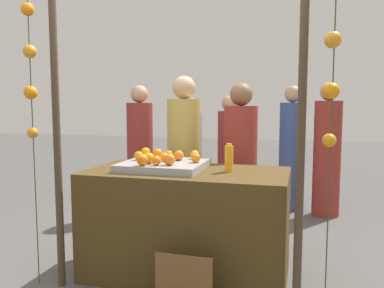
{
  "coord_description": "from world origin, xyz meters",
  "views": [
    {
      "loc": [
        0.91,
        -3.11,
        1.44
      ],
      "look_at": [
        0.0,
        0.15,
        1.08
      ],
      "focal_mm": 37.84,
      "sensor_mm": 36.0,
      "label": 1
    }
  ],
  "objects": [
    {
      "name": "orange_8",
      "position": [
        -0.1,
        -0.14,
        0.98
      ],
      "size": [
        0.09,
        0.09,
        0.09
      ],
      "primitive_type": "sphere",
      "color": "orange",
      "rests_on": "orange_tray"
    },
    {
      "name": "garland_strand_left",
      "position": [
        -1.08,
        -0.49,
        1.66
      ],
      "size": [
        0.11,
        0.1,
        2.21
      ],
      "color": "#2D4C23",
      "rests_on": "ground_plane"
    },
    {
      "name": "juice_bottle",
      "position": [
        0.34,
        0.03,
        0.98
      ],
      "size": [
        0.07,
        0.07,
        0.23
      ],
      "color": "orange",
      "rests_on": "stall_counter"
    },
    {
      "name": "orange_2",
      "position": [
        0.06,
        0.04,
        0.97
      ],
      "size": [
        0.08,
        0.08,
        0.08
      ],
      "primitive_type": "sphere",
      "color": "orange",
      "rests_on": "orange_tray"
    },
    {
      "name": "crowd_person_3",
      "position": [
        -0.06,
        2.22,
        0.7
      ],
      "size": [
        0.3,
        0.3,
        1.5
      ],
      "color": "maroon",
      "rests_on": "ground_plane"
    },
    {
      "name": "orange_tray",
      "position": [
        -0.21,
        0.02,
        0.91
      ],
      "size": [
        0.66,
        0.61,
        0.06
      ],
      "primitive_type": "cube",
      "color": "#9EA0A5",
      "rests_on": "stall_counter"
    },
    {
      "name": "orange_1",
      "position": [
        -0.11,
        0.12,
        0.98
      ],
      "size": [
        0.09,
        0.09,
        0.09
      ],
      "primitive_type": "sphere",
      "color": "orange",
      "rests_on": "orange_tray"
    },
    {
      "name": "canopy_post_left",
      "position": [
        -0.89,
        -0.46,
        1.17
      ],
      "size": [
        0.06,
        0.06,
        2.34
      ],
      "primitive_type": "cylinder",
      "color": "#473828",
      "rests_on": "ground_plane"
    },
    {
      "name": "crowd_person_0",
      "position": [
        0.76,
        2.36,
        0.76
      ],
      "size": [
        0.33,
        0.33,
        1.63
      ],
      "color": "#384C8C",
      "rests_on": "ground_plane"
    },
    {
      "name": "orange_3",
      "position": [
        -0.33,
        0.2,
        0.98
      ],
      "size": [
        0.08,
        0.08,
        0.08
      ],
      "primitive_type": "sphere",
      "color": "orange",
      "rests_on": "orange_tray"
    },
    {
      "name": "crowd_person_4",
      "position": [
        -0.47,
        1.71,
        0.69
      ],
      "size": [
        0.3,
        0.3,
        1.49
      ],
      "color": "#384C8C",
      "rests_on": "ground_plane"
    },
    {
      "name": "orange_6",
      "position": [
        -0.29,
        -0.11,
        0.98
      ],
      "size": [
        0.09,
        0.09,
        0.09
      ],
      "primitive_type": "sphere",
      "color": "orange",
      "rests_on": "orange_tray"
    },
    {
      "name": "stall_counter",
      "position": [
        0.0,
        0.0,
        0.44
      ],
      "size": [
        1.62,
        0.84,
        0.88
      ],
      "primitive_type": "cube",
      "color": "#4C3819",
      "rests_on": "ground_plane"
    },
    {
      "name": "vendor_left",
      "position": [
        -0.25,
        0.74,
        0.78
      ],
      "size": [
        0.34,
        0.34,
        1.68
      ],
      "color": "tan",
      "rests_on": "ground_plane"
    },
    {
      "name": "orange_10",
      "position": [
        -0.2,
        -0.18,
        0.97
      ],
      "size": [
        0.08,
        0.08,
        0.08
      ],
      "primitive_type": "sphere",
      "color": "orange",
      "rests_on": "orange_tray"
    },
    {
      "name": "orange_4",
      "position": [
        -0.0,
        0.24,
        0.97
      ],
      "size": [
        0.08,
        0.08,
        0.08
      ],
      "primitive_type": "sphere",
      "color": "orange",
      "rests_on": "orange_tray"
    },
    {
      "name": "crowd_person_2",
      "position": [
        1.19,
        2.15,
        0.77
      ],
      "size": [
        0.33,
        0.33,
        1.66
      ],
      "color": "maroon",
      "rests_on": "ground_plane"
    },
    {
      "name": "garland_strand_right",
      "position": [
        1.06,
        -0.5,
        1.66
      ],
      "size": [
        0.11,
        0.1,
        2.21
      ],
      "color": "#2D4C23",
      "rests_on": "ground_plane"
    },
    {
      "name": "orange_11",
      "position": [
        -0.3,
        -0.22,
        0.98
      ],
      "size": [
        0.09,
        0.09,
        0.09
      ],
      "primitive_type": "sphere",
      "color": "orange",
      "rests_on": "orange_tray"
    },
    {
      "name": "orange_9",
      "position": [
        -0.21,
        0.04,
        0.97
      ],
      "size": [
        0.07,
        0.07,
        0.07
      ],
      "primitive_type": "sphere",
      "color": "orange",
      "rests_on": "orange_tray"
    },
    {
      "name": "orange_5",
      "position": [
        -0.46,
        0.26,
        0.98
      ],
      "size": [
        0.08,
        0.08,
        0.08
      ],
      "primitive_type": "sphere",
      "color": "orange",
      "rests_on": "orange_tray"
    },
    {
      "name": "ground_plane",
      "position": [
        0.0,
        0.0,
        0.0
      ],
      "size": [
        24.0,
        24.0,
        0.0
      ],
      "primitive_type": "plane",
      "color": "#565451"
    },
    {
      "name": "crowd_person_1",
      "position": [
        -1.09,
        1.61,
        0.76
      ],
      "size": [
        0.33,
        0.33,
        1.63
      ],
      "color": "maroon",
      "rests_on": "ground_plane"
    },
    {
      "name": "canopy_post_right",
      "position": [
        0.89,
        -0.46,
        1.17
      ],
      "size": [
        0.06,
        0.06,
        2.34
      ],
      "primitive_type": "cylinder",
      "color": "#473828",
      "rests_on": "ground_plane"
    },
    {
      "name": "chalkboard_sign",
      "position": [
        0.16,
        -0.63,
        0.2
      ],
      "size": [
        0.4,
        0.03,
        0.43
      ],
      "color": "brown",
      "rests_on": "ground_plane"
    },
    {
      "name": "orange_7",
      "position": [
        -0.21,
        0.15,
        0.98
      ],
      "size": [
        0.08,
        0.08,
        0.08
      ],
      "primitive_type": "sphere",
      "color": "orange",
      "rests_on": "orange_tray"
    },
    {
      "name": "vendor_right",
      "position": [
        0.32,
        0.74,
        0.75
      ],
      "size": [
        0.32,
        0.32,
        1.61
      ],
      "color": "maroon",
      "rests_on": "ground_plane"
    },
    {
      "name": "orange_0",
      "position": [
        -0.44,
        0.04,
        0.98
      ],
      "size": [
        0.08,
        0.08,
        0.08
      ],
      "primitive_type": "sphere",
      "color": "orange",
      "rests_on": "orange_tray"
    }
  ]
}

